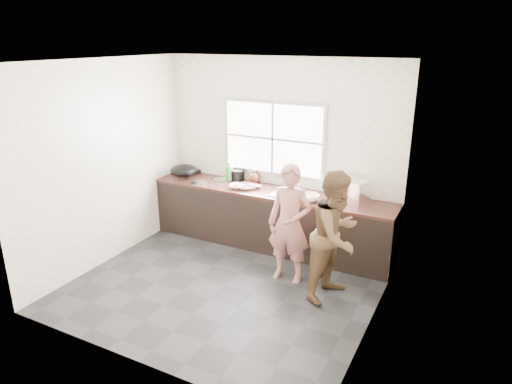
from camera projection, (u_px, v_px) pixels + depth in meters
The scene contains 30 objects.
floor at pixel (225, 285), 5.70m from camera, with size 3.60×3.20×0.01m, color #262629.
ceiling at pixel (220, 60), 4.83m from camera, with size 3.60×3.20×0.01m, color silver.
wall_back at pixel (280, 153), 6.61m from camera, with size 3.60×0.01×2.70m, color silver.
wall_left at pixel (106, 164), 6.04m from camera, with size 0.01×3.20×2.70m, color silver.
wall_right at pixel (380, 208), 4.48m from camera, with size 0.01×3.20×2.70m, color beige.
wall_front at pixel (126, 233), 3.91m from camera, with size 3.60×0.01×2.70m, color beige.
cabinet at pixel (270, 220), 6.65m from camera, with size 3.60×0.62×0.82m, color black.
countertop at pixel (270, 192), 6.51m from camera, with size 3.60×0.64×0.04m, color #381C16.
sink at pixel (293, 194), 6.35m from camera, with size 0.55×0.45×0.02m, color silver.
faucet at pixel (299, 180), 6.48m from camera, with size 0.02×0.02×0.30m, color silver.
window_frame at pixel (273, 139), 6.58m from camera, with size 1.60×0.05×1.10m, color #9EA0A5.
window_glazing at pixel (273, 139), 6.56m from camera, with size 1.50×0.01×1.00m, color white.
woman at pixel (290, 228), 5.63m from camera, with size 0.52×0.34×1.41m, color tan.
person_side at pixel (336, 236), 5.24m from camera, with size 0.75×0.59×1.55m, color brown.
cutting_board at pixel (246, 186), 6.64m from camera, with size 0.36×0.36×0.04m, color black.
cleaver at pixel (255, 185), 6.62m from camera, with size 0.22×0.11×0.01m, color silver.
bowl_mince at pixel (237, 187), 6.59m from camera, with size 0.20×0.20×0.05m, color silver.
bowl_crabs at pixel (310, 198), 6.11m from camera, with size 0.21×0.21×0.07m, color white.
bowl_held at pixel (304, 200), 6.06m from camera, with size 0.20×0.20×0.06m, color silver.
black_pot at pixel (237, 175), 6.97m from camera, with size 0.23×0.23×0.17m, color black.
plate_food at pixel (237, 185), 6.74m from camera, with size 0.21×0.21×0.02m, color silver.
bottle_green at pixel (229, 171), 6.90m from camera, with size 0.12×0.12×0.32m, color #2B842B.
bottle_brown_tall at pixel (234, 173), 6.98m from camera, with size 0.09×0.09×0.19m, color #4E1F13.
bottle_brown_short at pixel (254, 177), 6.83m from camera, with size 0.15×0.15×0.19m, color #481F12.
glass_jar at pixel (233, 178), 6.93m from camera, with size 0.07×0.07×0.11m, color white.
burner at pixel (187, 171), 7.35m from camera, with size 0.36×0.36×0.05m, color black.
wok at pixel (184, 170), 7.01m from camera, with size 0.42×0.42×0.16m, color black.
dish_rack at pixel (351, 191), 6.02m from camera, with size 0.42×0.29×0.31m, color white.
pot_lid_left at pixel (199, 183), 6.83m from camera, with size 0.25×0.25×0.01m, color silver.
pot_lid_right at pixel (222, 180), 6.99m from camera, with size 0.26×0.26×0.01m, color #ACB0B3.
Camera 1 is at (2.63, -4.29, 2.94)m, focal length 32.00 mm.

